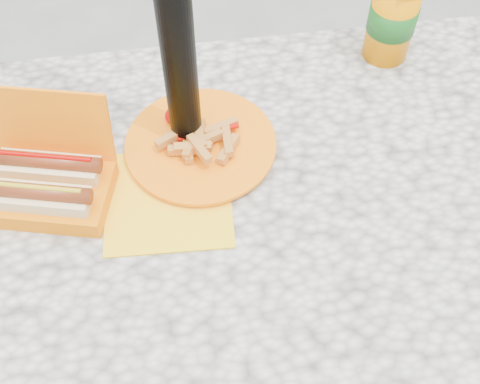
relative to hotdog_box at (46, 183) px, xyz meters
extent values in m
cube|color=beige|center=(0.22, -0.08, -0.06)|extent=(1.20, 0.80, 0.05)
cylinder|color=black|center=(0.72, 0.22, -0.43)|extent=(0.07, 0.07, 0.70)
cube|color=orange|center=(0.00, -0.01, -0.02)|extent=(0.21, 0.17, 0.03)
cube|color=orange|center=(0.02, 0.06, 0.06)|extent=(0.19, 0.07, 0.12)
cube|color=beige|center=(-0.01, -0.03, 0.00)|extent=(0.16, 0.08, 0.04)
cylinder|color=brown|center=(-0.01, -0.03, 0.02)|extent=(0.17, 0.06, 0.02)
cylinder|color=gold|center=(-0.01, -0.03, 0.04)|extent=(0.14, 0.04, 0.01)
cube|color=beige|center=(0.01, 0.02, 0.00)|extent=(0.16, 0.08, 0.04)
cylinder|color=brown|center=(0.01, 0.02, 0.02)|extent=(0.17, 0.06, 0.02)
cylinder|color=#990300|center=(0.01, 0.02, 0.04)|extent=(0.14, 0.04, 0.01)
cube|color=yellow|center=(0.18, -0.03, -0.03)|extent=(0.20, 0.20, 0.00)
cylinder|color=orange|center=(0.24, 0.06, -0.02)|extent=(0.23, 0.23, 0.01)
cylinder|color=orange|center=(0.24, 0.06, -0.02)|extent=(0.24, 0.24, 0.01)
cube|color=#B86B1F|center=(0.24, 0.06, 0.00)|extent=(0.03, 0.06, 0.02)
cube|color=#B86B1F|center=(0.28, 0.05, 0.00)|extent=(0.02, 0.06, 0.01)
cube|color=#B86B1F|center=(0.23, 0.03, 0.01)|extent=(0.04, 0.06, 0.01)
cube|color=#B86B1F|center=(0.23, 0.06, -0.01)|extent=(0.03, 0.06, 0.01)
cube|color=#B86B1F|center=(0.28, 0.03, -0.01)|extent=(0.04, 0.06, 0.01)
cube|color=#B86B1F|center=(0.25, 0.05, 0.00)|extent=(0.06, 0.04, 0.01)
cube|color=#B86B1F|center=(0.21, 0.07, -0.01)|extent=(0.06, 0.03, 0.02)
cube|color=#B86B1F|center=(0.22, 0.05, -0.01)|extent=(0.01, 0.06, 0.01)
cube|color=#B86B1F|center=(0.21, 0.04, -0.01)|extent=(0.06, 0.02, 0.01)
cube|color=#B86B1F|center=(0.22, 0.05, 0.00)|extent=(0.04, 0.06, 0.02)
cube|color=#B86B1F|center=(0.24, 0.06, -0.01)|extent=(0.04, 0.06, 0.01)
cube|color=#B86B1F|center=(0.24, 0.06, 0.00)|extent=(0.02, 0.06, 0.01)
cube|color=#B86B1F|center=(0.27, 0.08, 0.00)|extent=(0.06, 0.03, 0.01)
cube|color=#B86B1F|center=(0.19, 0.06, 0.00)|extent=(0.06, 0.04, 0.01)
cube|color=#B86B1F|center=(0.26, 0.07, -0.01)|extent=(0.06, 0.02, 0.01)
cube|color=#B86B1F|center=(0.22, 0.04, 0.00)|extent=(0.06, 0.02, 0.01)
ellipsoid|color=#990300|center=(0.21, 0.12, -0.01)|extent=(0.05, 0.05, 0.02)
cube|color=#B00B03|center=(0.25, 0.07, 0.00)|extent=(0.10, 0.03, 0.00)
cylinder|color=#FF8A00|center=(0.60, 0.24, 0.04)|extent=(0.08, 0.08, 0.15)
cylinder|color=#175C1A|center=(0.60, 0.24, 0.05)|extent=(0.09, 0.09, 0.05)
camera|label=1|loc=(0.21, -0.57, 0.72)|focal=45.00mm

